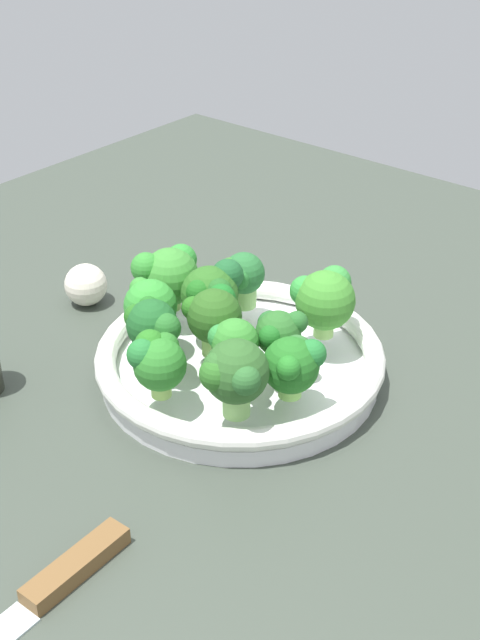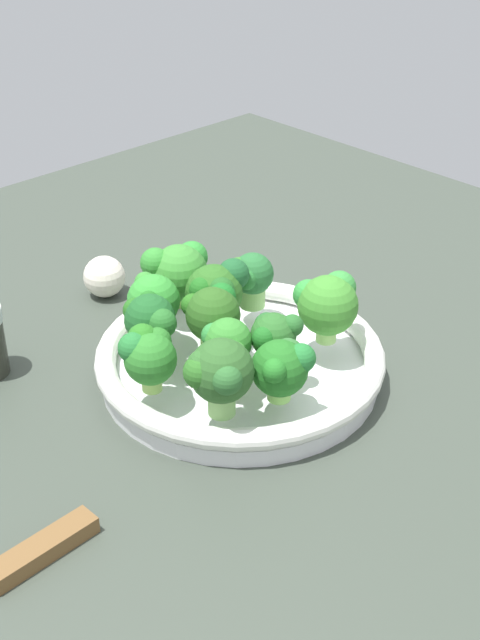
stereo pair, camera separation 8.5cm
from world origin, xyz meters
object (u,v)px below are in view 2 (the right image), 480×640
bowl (240,361)px  broccoli_floret_11 (150,320)px  garlic_bulb (104,277)px  broccoli_floret_3 (250,276)px  broccoli_floret_10 (230,346)px  broccoli_floret_4 (216,291)px  broccoli_floret_8 (273,336)px  broccoli_floret_9 (180,269)px  broccoli_floret_7 (328,303)px  broccoli_floret_1 (213,314)px  broccoli_floret_2 (218,373)px  broccoli_floret_6 (153,301)px  broccoli_floret_5 (282,367)px  broccoli_floret_0 (148,354)px

bowl → broccoli_floret_11: bearing=149.8°
garlic_bulb → broccoli_floret_3: bearing=-72.3°
broccoli_floret_3 → broccoli_floret_10: 13.82cm
broccoli_floret_4 → broccoli_floret_8: 9.80cm
broccoli_floret_9 → broccoli_floret_7: bearing=-69.7°
broccoli_floret_1 → broccoli_floret_9: same height
broccoli_floret_9 → broccoli_floret_2: bearing=-120.8°
broccoli_floret_6 → broccoli_floret_10: broccoli_floret_6 is taller
broccoli_floret_2 → broccoli_floret_11: (1.54, 11.38, -0.27)cm
broccoli_floret_2 → broccoli_floret_10: bearing=36.6°
broccoli_floret_2 → broccoli_floret_5: 6.33cm
bowl → broccoli_floret_1: bearing=154.4°
broccoli_floret_11 → garlic_bulb: broccoli_floret_11 is taller
bowl → broccoli_floret_8: 7.70cm
broccoli_floret_2 → garlic_bulb: broccoli_floret_2 is taller
broccoli_floret_1 → broccoli_floret_8: broccoli_floret_1 is taller
broccoli_floret_2 → garlic_bulb: (9.41, 30.48, -5.94)cm
broccoli_floret_3 → broccoli_floret_4: bearing=-174.7°
broccoli_floret_1 → broccoli_floret_7: bearing=-33.1°
broccoli_floret_8 → broccoli_floret_9: size_ratio=0.81×
broccoli_floret_2 → broccoli_floret_8: 8.80cm
broccoli_floret_4 → broccoli_floret_9: 6.28cm
broccoli_floret_6 → broccoli_floret_4: bearing=-31.6°
broccoli_floret_4 → broccoli_floret_5: 14.16cm
broccoli_floret_0 → broccoli_floret_3: (17.20, 4.36, -0.00)cm
bowl → broccoli_floret_7: size_ratio=4.11×
broccoli_floret_8 → broccoli_floret_10: 4.41cm
broccoli_floret_4 → broccoli_floret_6: bearing=148.4°
broccoli_floret_7 → broccoli_floret_11: bearing=147.2°
broccoli_floret_11 → broccoli_floret_7: bearing=-32.8°
broccoli_floret_3 → broccoli_floret_6: (-10.80, 2.92, 0.06)cm
bowl → broccoli_floret_9: size_ratio=3.92×
broccoli_floret_0 → broccoli_floret_10: same height
broccoli_floret_3 → broccoli_floret_11: 13.83cm
broccoli_floret_7 → broccoli_floret_8: (-7.80, -0.09, -0.49)cm
broccoli_floret_1 → broccoli_floret_4: (3.41, 3.27, -0.10)cm
broccoli_floret_0 → broccoli_floret_4: 12.55cm
broccoli_floret_0 → broccoli_floret_6: broccoli_floret_6 is taller
broccoli_floret_3 → broccoli_floret_5: bearing=-124.1°
garlic_bulb → broccoli_floret_6: bearing=-107.2°
broccoli_floret_8 → broccoli_floret_9: (1.93, 15.94, 0.33)cm
broccoli_floret_7 → broccoli_floret_11: 17.67cm
broccoli_floret_3 → broccoli_floret_8: 12.21cm
broccoli_floret_0 → broccoli_floret_9: 15.99cm
broccoli_floret_3 → broccoli_floret_6: bearing=164.8°
broccoli_floret_10 → broccoli_floret_7: bearing=-7.3°
broccoli_floret_0 → broccoli_floret_5: broccoli_floret_0 is taller
broccoli_floret_11 → garlic_bulb: 21.42cm
broccoli_floret_6 → broccoli_floret_7: 17.58cm
broccoli_floret_10 → broccoli_floret_2: bearing=-143.4°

